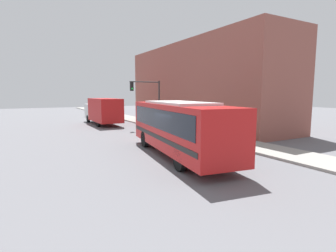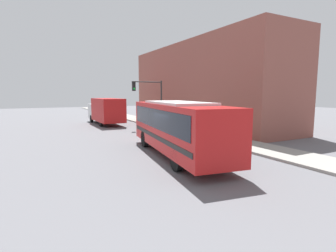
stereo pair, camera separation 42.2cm
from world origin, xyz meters
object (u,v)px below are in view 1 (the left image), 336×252
(delivery_truck, at_px, (103,110))
(parking_meter, at_px, (181,121))
(city_bus, at_px, (179,124))
(fire_hydrant, at_px, (219,136))
(traffic_light_pole, at_px, (149,95))

(delivery_truck, relative_size, parking_meter, 5.92)
(city_bus, xyz_separation_m, parking_meter, (4.68, 7.26, -0.72))
(city_bus, relative_size, delivery_truck, 1.25)
(city_bus, relative_size, fire_hydrant, 14.14)
(fire_hydrant, distance_m, traffic_light_pole, 10.18)
(fire_hydrant, height_order, traffic_light_pole, traffic_light_pole)
(delivery_truck, bearing_deg, traffic_light_pole, -60.85)
(city_bus, height_order, parking_meter, city_bus)
(city_bus, xyz_separation_m, traffic_light_pole, (3.64, 11.67, 1.60))
(delivery_truck, bearing_deg, parking_meter, -67.35)
(city_bus, xyz_separation_m, fire_hydrant, (4.68, 1.97, -1.29))
(delivery_truck, xyz_separation_m, fire_hydrant, (4.20, -15.37, -1.12))
(fire_hydrant, xyz_separation_m, parking_meter, (-0.00, 5.29, 0.57))
(fire_hydrant, bearing_deg, traffic_light_pole, 96.15)
(fire_hydrant, height_order, parking_meter, parking_meter)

